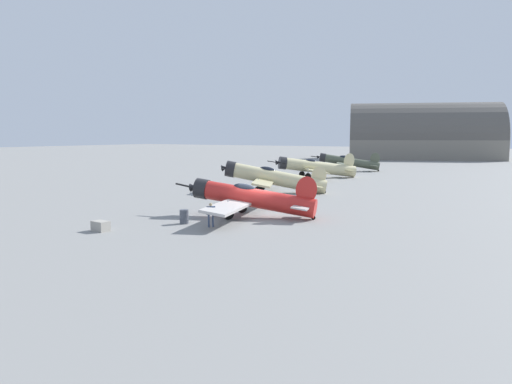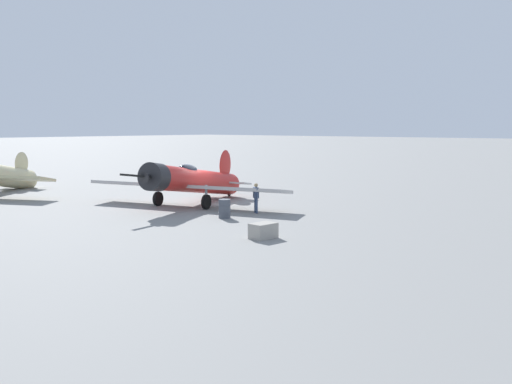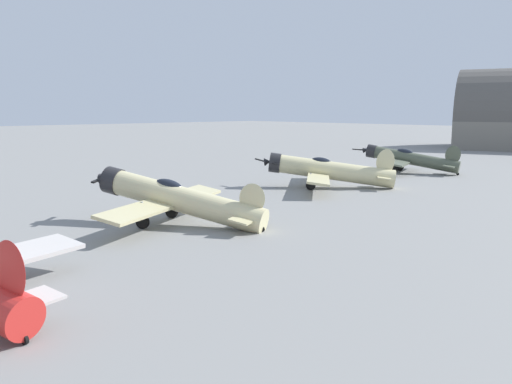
# 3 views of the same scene
# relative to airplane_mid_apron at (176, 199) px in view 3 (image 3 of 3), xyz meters

# --- Properties ---
(airplane_mid_apron) EXTENTS (10.81, 11.26, 3.43)m
(airplane_mid_apron) POSITION_rel_airplane_mid_apron_xyz_m (0.00, 0.00, 0.00)
(airplane_mid_apron) COLOR beige
(airplane_mid_apron) RESTS_ON ground_plane
(airplane_far_line) EXTENTS (10.64, 11.31, 3.40)m
(airplane_far_line) POSITION_rel_airplane_mid_apron_xyz_m (-3.69, 18.11, -0.05)
(airplane_far_line) COLOR beige
(airplane_far_line) RESTS_ON ground_plane
(airplane_outer_stand) EXTENTS (10.01, 10.11, 3.08)m
(airplane_outer_stand) POSITION_rel_airplane_mid_apron_xyz_m (-4.70, 32.70, -0.02)
(airplane_outer_stand) COLOR #4C5442
(airplane_outer_stand) RESTS_ON ground_plane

